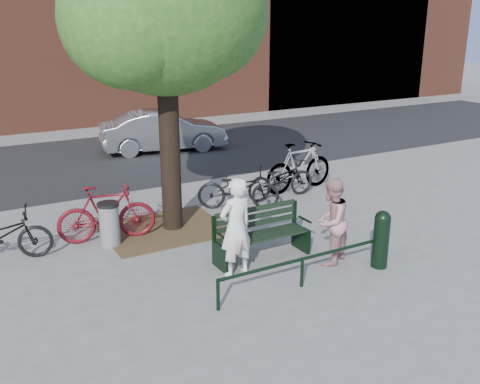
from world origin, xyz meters
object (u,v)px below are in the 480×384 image
person_right (331,221)px  parked_car (163,131)px  person_left (236,227)px  litter_bin (109,224)px  bollard (381,237)px  bicycle_c (238,188)px  park_bench (260,233)px

person_right → parked_car: person_right is taller
person_left → litter_bin: size_ratio=2.01×
parked_car → person_left: bearing=175.4°
litter_bin → parked_car: (3.77, 6.77, 0.23)m
person_left → parked_car: size_ratio=0.42×
person_left → litter_bin: 2.73m
bollard → bicycle_c: bollard is taller
litter_bin → person_left: bearing=-57.0°
person_left → bicycle_c: 3.32m
bollard → parked_car: bearing=90.0°
bollard → litter_bin: (-3.77, 3.21, -0.12)m
park_bench → person_left: bearing=-151.5°
park_bench → bollard: (1.60, -1.34, 0.07)m
person_right → parked_car: (0.65, 9.43, -0.11)m
person_right → litter_bin: size_ratio=1.83×
person_right → bollard: bearing=110.7°
park_bench → bicycle_c: size_ratio=0.95×
park_bench → bollard: bollard is taller
bollard → person_right: bearing=139.1°
person_left → parked_car: (2.30, 9.03, -0.18)m
litter_bin → bicycle_c: bearing=10.9°
litter_bin → parked_car: parked_car is taller
litter_bin → bicycle_c: bicycle_c is taller
person_left → bollard: person_left is taller
park_bench → bicycle_c: (0.95, 2.48, 0.00)m
litter_bin → bicycle_c: 3.18m
parked_car → park_bench: bearing=179.2°
person_right → bicycle_c: 3.26m
person_left → parked_car: person_left is taller
person_left → bollard: bearing=149.4°
person_left → person_right: size_ratio=1.10×
litter_bin → park_bench: bearing=-40.8°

